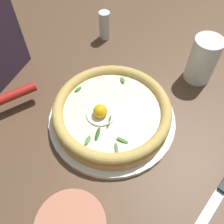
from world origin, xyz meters
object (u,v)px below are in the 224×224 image
object	(u,v)px
pizza	(112,112)
pepper_shaker	(105,25)
drinking_glass	(202,63)
table_knife	(223,188)
pizza_cutter	(2,101)

from	to	relation	value
pizza	pepper_shaker	xyz separation A→B (m)	(0.29, 0.08, 0.01)
drinking_glass	table_knife	bearing A→B (deg)	-169.76
pizza	drinking_glass	distance (m)	0.26
drinking_glass	pepper_shaker	xyz separation A→B (m)	(0.11, 0.27, -0.01)
table_knife	pepper_shaker	distance (m)	0.52
pizza_cutter	drinking_glass	world-z (taller)	drinking_glass
pizza	drinking_glass	world-z (taller)	drinking_glass
pizza	pepper_shaker	size ratio (longest dim) A/B	3.13
table_knife	pizza	bearing A→B (deg)	64.98
pizza	table_knife	distance (m)	0.27
pepper_shaker	pizza	bearing A→B (deg)	-164.30
pizza_cutter	table_knife	bearing A→B (deg)	-100.17
drinking_glass	pepper_shaker	bearing A→B (deg)	67.84
pizza_cutter	table_knife	world-z (taller)	pizza_cutter
table_knife	pepper_shaker	xyz separation A→B (m)	(0.40, 0.33, 0.04)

